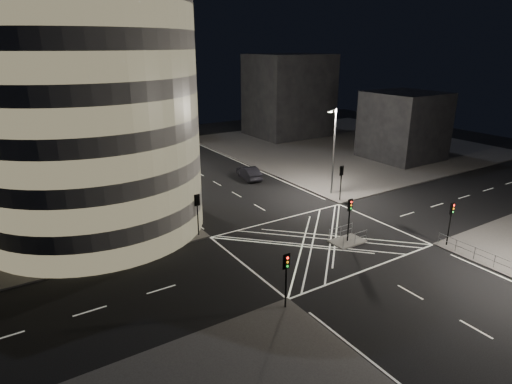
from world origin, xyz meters
TOP-DOWN VIEW (x-y plane):
  - ground at (0.00, 0.00)m, footprint 120.00×120.00m
  - sidewalk_far_right at (29.00, 27.00)m, footprint 42.00×42.00m
  - central_island at (2.00, -1.50)m, footprint 3.00×2.00m
  - office_tower_curved at (-20.74, 18.74)m, footprint 30.00×29.00m
  - building_right_far at (26.00, 40.00)m, footprint 14.00×12.00m
  - building_right_near at (30.00, 16.00)m, footprint 10.00×10.00m
  - building_far_end at (-4.00, 58.00)m, footprint 18.00×8.00m
  - tree_a at (-10.50, 9.00)m, footprint 4.92×4.92m
  - tree_b at (-10.50, 15.00)m, footprint 4.31×4.31m
  - tree_c at (-10.50, 21.00)m, footprint 4.59×4.59m
  - tree_d at (-10.50, 27.00)m, footprint 5.54×5.54m
  - tree_e at (-10.50, 33.00)m, footprint 4.15×4.15m
  - traffic_signal_fl at (-8.80, 6.80)m, footprint 0.55×0.22m
  - traffic_signal_nl at (-8.80, -6.80)m, footprint 0.55×0.22m
  - traffic_signal_fr at (8.80, 6.80)m, footprint 0.55×0.22m
  - traffic_signal_nr at (8.80, -6.80)m, footprint 0.55×0.22m
  - traffic_signal_island at (2.00, -1.50)m, footprint 0.55×0.22m
  - street_lamp_left_near at (-9.44, 12.00)m, footprint 1.25×0.25m
  - street_lamp_left_far at (-9.44, 30.00)m, footprint 1.25×0.25m
  - street_lamp_right_far at (9.44, 9.00)m, footprint 1.25×0.25m
  - railing_near_right at (8.30, -12.15)m, footprint 0.06×11.70m
  - railing_island_south at (2.00, -2.40)m, footprint 2.80×0.06m
  - railing_island_north at (2.00, -0.60)m, footprint 2.80×0.06m
  - sedan at (4.51, 19.54)m, footprint 2.62×5.36m

SIDE VIEW (x-z plane):
  - ground at x=0.00m, z-range 0.00..0.00m
  - sidewalk_far_right at x=29.00m, z-range 0.00..0.15m
  - central_island at x=2.00m, z-range 0.00..0.15m
  - railing_near_right at x=8.30m, z-range 0.15..1.25m
  - railing_island_south at x=2.00m, z-range 0.15..1.25m
  - railing_island_north at x=2.00m, z-range 0.15..1.25m
  - sedan at x=4.51m, z-range 0.00..1.69m
  - traffic_signal_fl at x=-8.80m, z-range 0.91..4.91m
  - traffic_signal_nl at x=-8.80m, z-range 0.91..4.91m
  - traffic_signal_fr at x=8.80m, z-range 0.91..4.91m
  - traffic_signal_nr at x=8.80m, z-range 0.91..4.91m
  - traffic_signal_island at x=2.00m, z-range 0.91..4.91m
  - tree_e at x=-10.50m, z-range 0.88..7.14m
  - tree_a at x=-10.50m, z-range 0.81..7.81m
  - tree_b at x=-10.50m, z-range 1.04..7.78m
  - building_right_near at x=30.00m, z-range 0.15..10.15m
  - tree_c at x=-10.50m, z-range 1.36..9.08m
  - tree_d at x=-10.50m, z-range 1.15..9.53m
  - street_lamp_left_near at x=-9.44m, z-range 0.54..10.54m
  - street_lamp_left_far at x=-9.44m, z-range 0.54..10.54m
  - street_lamp_right_far at x=9.44m, z-range 0.54..10.54m
  - building_right_far at x=26.00m, z-range 0.15..15.15m
  - building_far_end at x=-4.00m, z-range 0.00..18.00m
  - office_tower_curved at x=-20.74m, z-range -0.95..26.25m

